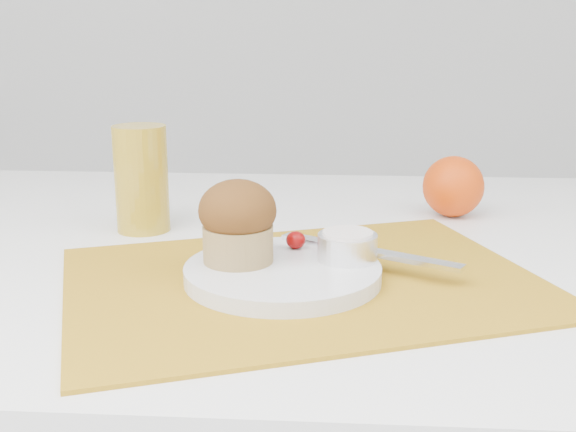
# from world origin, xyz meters

# --- Properties ---
(placemat) EXTENTS (0.56, 0.48, 0.00)m
(placemat) POSITION_xyz_m (0.03, -0.09, 0.75)
(placemat) COLOR #AF7C18
(placemat) RESTS_ON table
(plate) EXTENTS (0.23, 0.23, 0.02)m
(plate) POSITION_xyz_m (0.01, -0.09, 0.76)
(plate) COLOR silver
(plate) RESTS_ON placemat
(ramekin) EXTENTS (0.07, 0.07, 0.03)m
(ramekin) POSITION_xyz_m (0.07, -0.07, 0.78)
(ramekin) COLOR white
(ramekin) RESTS_ON plate
(cream) EXTENTS (0.06, 0.06, 0.01)m
(cream) POSITION_xyz_m (0.07, -0.07, 0.80)
(cream) COLOR white
(cream) RESTS_ON ramekin
(raspberry_near) EXTENTS (0.02, 0.02, 0.02)m
(raspberry_near) POSITION_xyz_m (0.02, -0.04, 0.78)
(raspberry_near) COLOR #5A0202
(raspberry_near) RESTS_ON plate
(raspberry_far) EXTENTS (0.02, 0.02, 0.02)m
(raspberry_far) POSITION_xyz_m (0.05, -0.05, 0.78)
(raspberry_far) COLOR #560217
(raspberry_far) RESTS_ON plate
(butter_knife) EXTENTS (0.19, 0.12, 0.01)m
(butter_knife) POSITION_xyz_m (0.10, -0.05, 0.77)
(butter_knife) COLOR silver
(butter_knife) RESTS_ON plate
(orange) EXTENTS (0.08, 0.08, 0.08)m
(orange) POSITION_xyz_m (0.22, 0.19, 0.79)
(orange) COLOR #E54608
(orange) RESTS_ON table
(juice_glass) EXTENTS (0.08, 0.08, 0.13)m
(juice_glass) POSITION_xyz_m (-0.18, 0.09, 0.82)
(juice_glass) COLOR #B59321
(juice_glass) RESTS_ON table
(muffin) EXTENTS (0.09, 0.09, 0.08)m
(muffin) POSITION_xyz_m (-0.04, -0.08, 0.81)
(muffin) COLOR #A68750
(muffin) RESTS_ON plate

